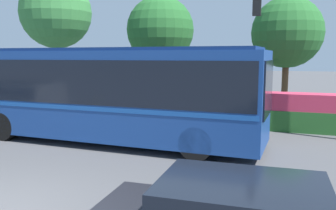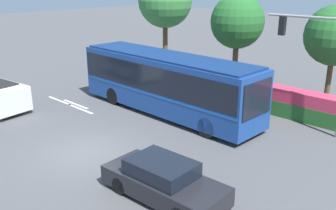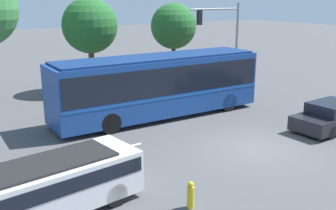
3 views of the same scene
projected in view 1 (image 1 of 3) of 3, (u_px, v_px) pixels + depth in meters
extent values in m
cube|color=navy|center=(100.00, 93.00, 12.41)|extent=(11.32, 2.90, 2.88)
cube|color=black|center=(100.00, 80.00, 12.35)|extent=(11.10, 2.93, 1.38)
cube|color=#194C9E|center=(100.00, 103.00, 12.46)|extent=(11.21, 2.92, 0.14)
cube|color=black|center=(268.00, 88.00, 10.37)|extent=(0.12, 2.21, 1.61)
cube|color=navy|center=(99.00, 50.00, 12.21)|extent=(10.86, 2.68, 0.10)
cylinder|color=black|center=(215.00, 128.00, 12.29)|extent=(1.01, 0.33, 1.00)
cylinder|color=black|center=(196.00, 144.00, 10.16)|extent=(1.01, 0.33, 1.00)
cylinder|color=black|center=(47.00, 116.00, 14.79)|extent=(1.01, 0.33, 1.00)
cylinder|color=black|center=(4.00, 126.00, 12.66)|extent=(1.01, 0.33, 1.00)
cube|color=black|center=(242.00, 201.00, 4.69)|extent=(2.25, 1.67, 0.52)
cube|color=black|center=(257.00, 3.00, 13.12)|extent=(0.30, 0.22, 0.90)
cylinder|color=yellow|center=(257.00, 4.00, 13.23)|extent=(0.18, 0.02, 0.18)
cylinder|color=green|center=(257.00, 12.00, 13.27)|extent=(0.18, 0.02, 0.18)
cube|color=#286028|center=(269.00, 119.00, 14.64)|extent=(8.82, 1.05, 0.83)
cube|color=#CC3351|center=(269.00, 101.00, 14.53)|extent=(8.65, 1.00, 0.67)
cylinder|color=brown|center=(58.00, 72.00, 21.46)|extent=(0.39, 0.39, 3.99)
sphere|color=#387F3D|center=(56.00, 13.00, 20.99)|extent=(4.15, 4.15, 4.15)
cylinder|color=brown|center=(160.00, 82.00, 19.56)|extent=(0.38, 0.38, 3.06)
sphere|color=#236028|center=(160.00, 30.00, 19.18)|extent=(3.60, 3.60, 3.60)
cylinder|color=brown|center=(285.00, 88.00, 17.31)|extent=(0.30, 0.30, 2.87)
sphere|color=#236028|center=(287.00, 32.00, 16.95)|extent=(3.36, 3.36, 3.36)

